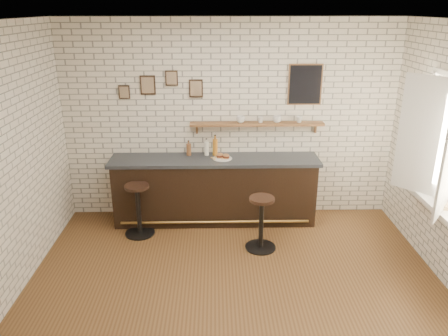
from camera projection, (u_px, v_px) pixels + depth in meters
The scene contains 21 objects.
ground at pixel (235, 284), 5.23m from camera, with size 5.00×5.00×0.00m, color brown.
bar_counter at pixel (215, 190), 6.64m from camera, with size 3.10×0.65×1.01m.
sandwich_plate at pixel (222, 158), 6.45m from camera, with size 0.28×0.28×0.01m, color white.
ciabatta_sandwich at pixel (223, 156), 6.44m from camera, with size 0.22×0.16×0.07m.
potato_chips at pixel (222, 158), 6.44m from camera, with size 0.26×0.18×0.00m.
bitters_bottle_brown at pixel (189, 149), 6.57m from camera, with size 0.07×0.07×0.23m.
bitters_bottle_white at pixel (207, 148), 6.58m from camera, with size 0.07×0.07×0.26m.
bitters_bottle_amber at pixel (215, 147), 6.57m from camera, with size 0.08×0.08×0.32m.
condiment_bottle_yellow at pixel (215, 149), 6.58m from camera, with size 0.07×0.07×0.22m.
bar_stool_left at pixel (138, 208), 6.25m from camera, with size 0.43×0.43×0.77m.
bar_stool_right at pixel (261, 221), 5.88m from camera, with size 0.42×0.42×0.76m.
wall_shelf at pixel (257, 124), 6.50m from camera, with size 2.00×0.18×0.18m.
shelf_cup_a at pixel (241, 119), 6.47m from camera, with size 0.13×0.13×0.10m, color white.
shelf_cup_b at pixel (261, 120), 6.48m from camera, with size 0.10×0.10×0.09m, color white.
shelf_cup_c at pixel (277, 119), 6.48m from camera, with size 0.13×0.13×0.10m, color white.
shelf_cup_d at pixel (299, 120), 6.49m from camera, with size 0.10×0.10×0.09m, color white.
back_wall_decor at pixel (246, 85), 6.38m from camera, with size 2.96×0.02×0.56m.
window_sill at pixel (434, 204), 5.24m from camera, with size 0.20×1.35×0.06m.
casement_window at pixel (441, 144), 4.98m from camera, with size 0.40×1.30×1.56m.
book_lower at pixel (439, 206), 5.09m from camera, with size 0.15×0.20×0.02m, color tan.
book_upper at pixel (438, 203), 5.11m from camera, with size 0.18×0.24×0.02m, color tan.
Camera 1 is at (-0.23, -4.41, 3.13)m, focal length 35.00 mm.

